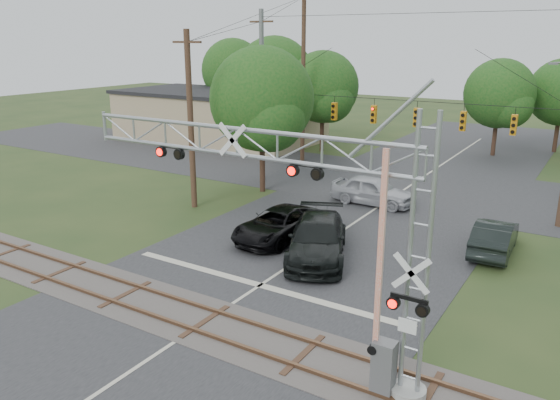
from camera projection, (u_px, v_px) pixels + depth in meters
The scene contains 13 objects.
ground at pixel (166, 349), 17.69m from camera, with size 160.00×160.00×0.00m, color #283C1C.
road_main at pixel (313, 250), 25.83m from camera, with size 14.00×90.00×0.02m, color #27272A.
road_cross at pixel (411, 185), 37.23m from camera, with size 90.00×12.00×0.02m, color #27272A.
railroad_track at pixel (205, 322), 19.31m from camera, with size 90.00×3.20×0.17m.
crossing_gantry at pixel (299, 209), 15.58m from camera, with size 12.06×1.03×8.04m.
traffic_signal_span at pixel (410, 109), 31.90m from camera, with size 19.34×0.36×11.50m.
pickup_black at pixel (278, 224), 27.13m from camera, with size 2.54×5.50×1.53m, color black.
car_dark at pixel (317, 239), 24.80m from camera, with size 2.53×6.22×1.81m, color black.
sedan_silver at pixel (373, 191), 32.81m from camera, with size 2.03×5.04×1.72m, color #A9AAB1.
suv_dark at pixel (494, 237), 25.39m from camera, with size 1.66×4.77×1.57m, color black.
commercial_building at pixel (218, 115), 53.83m from camera, with size 20.06×10.33×4.68m.
utility_poles at pixel (460, 94), 32.71m from camera, with size 23.33×25.82×14.27m.
treeline at pixel (412, 89), 43.54m from camera, with size 55.62×30.46×9.91m.
Camera 1 is at (11.37, -11.27, 9.68)m, focal length 35.00 mm.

